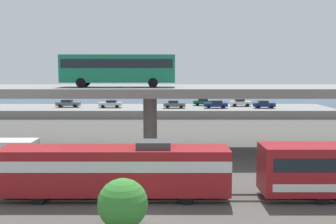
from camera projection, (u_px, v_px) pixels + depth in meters
The scene contains 17 objects.
ground_plane at pixel (137, 219), 24.70m from camera, with size 260.00×260.00×0.00m, color #4C4944.
rail_strip_near at pixel (140, 201), 27.96m from camera, with size 110.00×0.12×0.12m, color #59544C.
rail_strip_far at pixel (142, 194), 29.38m from camera, with size 110.00×0.12×0.12m, color #59544C.
train_locomotive at pixel (104, 168), 28.44m from camera, with size 17.29×3.04×4.18m.
highway_overpass at pixel (151, 92), 43.84m from camera, with size 96.00×11.05×7.24m.
transit_bus_on_overpass at pixel (119, 68), 42.34m from camera, with size 12.00×2.68×3.40m.
service_truck_east at pixel (0, 156), 34.98m from camera, with size 6.80×2.46×3.04m.
pier_parking_lot at pixel (159, 111), 79.28m from camera, with size 67.56×13.79×1.51m, color gray.
parked_car_0 at pixel (204, 102), 82.22m from camera, with size 4.39×1.98×1.50m.
parked_car_1 at pixel (111, 104), 78.00m from camera, with size 4.37×1.96×1.50m.
parked_car_2 at pixel (217, 104), 76.98m from camera, with size 4.46×1.92×1.50m.
parked_car_3 at pixel (265, 104), 76.98m from camera, with size 4.03×1.94×1.50m.
parked_car_4 at pixel (69, 103), 78.88m from camera, with size 4.66×1.83×1.50m.
parked_car_5 at pixel (175, 104), 77.07m from camera, with size 4.16×1.95×1.50m.
parked_car_6 at pixel (241, 103), 80.54m from camera, with size 4.09×1.96×1.50m.
harbor_water at pixel (161, 104), 102.22m from camera, with size 140.00×36.00×0.01m, color navy.
shrub_right at pixel (123, 204), 23.20m from camera, with size 2.94×2.94×2.94m, color #368431.
Camera 1 is at (1.97, -23.81, 9.33)m, focal length 42.88 mm.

